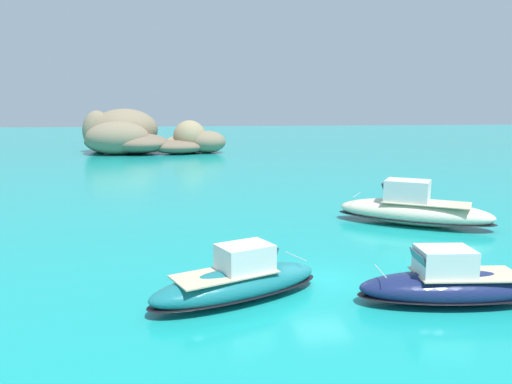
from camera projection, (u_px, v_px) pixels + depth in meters
ground_plane at (322, 281)px, 22.87m from camera, size 400.00×400.00×0.00m
islet_large at (123, 135)px, 89.72m from camera, size 19.66×24.13×7.93m
islet_small at (191, 142)px, 88.25m from camera, size 13.87×11.21×5.86m
motorboat_cream at (413, 210)px, 33.72m from camera, size 10.51×8.52×3.10m
motorboat_teal at (238, 281)px, 20.54m from camera, size 8.23×5.18×2.34m
motorboat_navy at (451, 284)px, 20.17m from camera, size 8.17×3.34×2.34m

